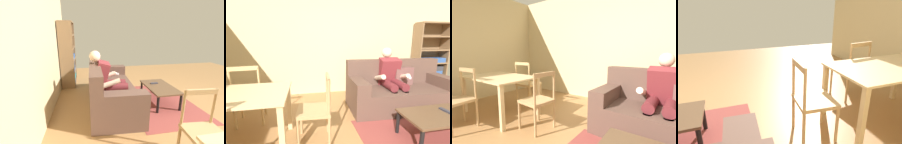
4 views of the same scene
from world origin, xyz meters
The scene contains 4 objects.
ground_plane centered at (0.00, 0.00, 0.00)m, with size 8.47×8.47×0.00m, color #9E7042.
dining_table centered at (-1.86, 0.66, 0.63)m, with size 1.38×0.85×0.74m.
dining_chair_facing_couch centered at (-0.84, 0.66, 0.45)m, with size 0.45×0.45×0.91m.
dining_chair_by_doorway centered at (-1.86, -0.03, 0.46)m, with size 0.47×0.47×0.94m.
Camera 4 is at (0.02, 2.31, 1.44)m, focal length 30.00 mm.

